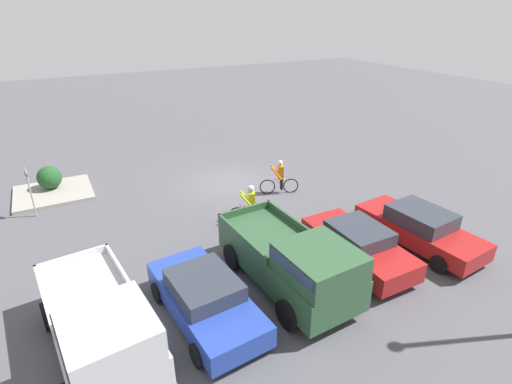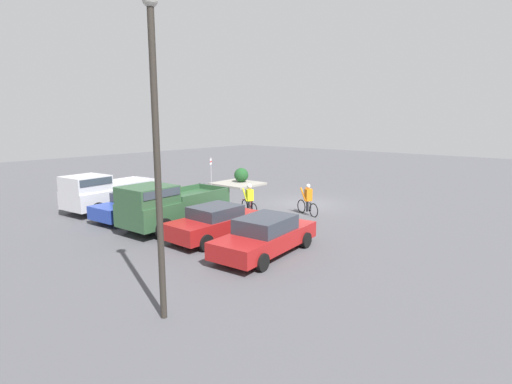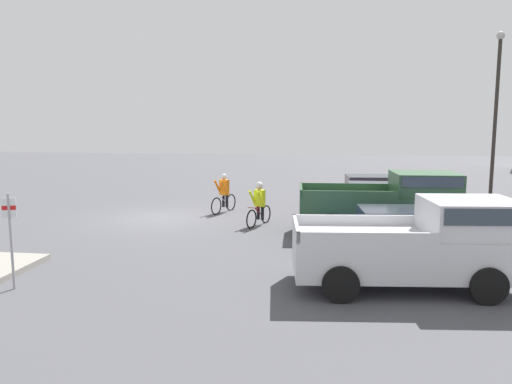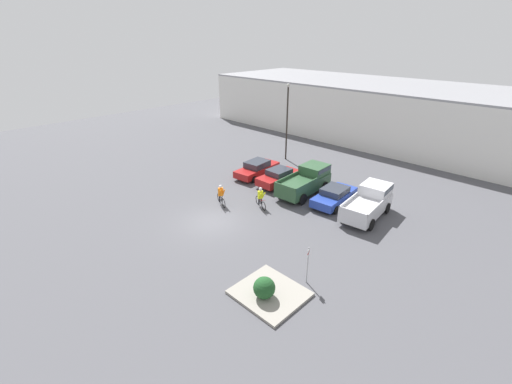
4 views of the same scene
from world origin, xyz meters
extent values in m
plane|color=#4C4C51|center=(0.00, 0.00, 0.00)|extent=(80.00, 80.00, 0.00)
cube|color=maroon|center=(-3.84, 8.53, 0.57)|extent=(2.20, 4.87, 0.62)
cube|color=#2D333D|center=(-3.84, 8.53, 1.15)|extent=(1.79, 2.26, 0.54)
cylinder|color=black|center=(-4.86, 9.96, 0.31)|extent=(0.23, 0.63, 0.61)
cylinder|color=black|center=(-3.08, 10.11, 0.31)|extent=(0.23, 0.63, 0.61)
cylinder|color=black|center=(-4.59, 6.94, 0.31)|extent=(0.23, 0.63, 0.61)
cylinder|color=black|center=(-2.81, 7.10, 0.31)|extent=(0.23, 0.63, 0.61)
cube|color=maroon|center=(-1.04, 8.40, 0.61)|extent=(1.78, 4.26, 0.66)
cube|color=#2D333D|center=(-1.04, 8.40, 1.18)|extent=(1.60, 1.92, 0.47)
cylinder|color=black|center=(-1.92, 9.76, 0.33)|extent=(0.18, 0.65, 0.65)
cylinder|color=black|center=(-0.15, 9.76, 0.33)|extent=(0.18, 0.65, 0.65)
cylinder|color=black|center=(-1.93, 7.04, 0.33)|extent=(0.18, 0.65, 0.65)
cylinder|color=black|center=(-0.15, 7.03, 0.33)|extent=(0.18, 0.65, 0.65)
cube|color=#2D5133|center=(1.76, 8.24, 0.88)|extent=(2.37, 5.32, 0.97)
cube|color=#2D5133|center=(1.68, 9.80, 1.75)|extent=(2.03, 2.19, 0.76)
cube|color=#333D47|center=(1.68, 9.80, 1.92)|extent=(2.09, 2.02, 0.34)
cube|color=#2D5133|center=(0.82, 7.15, 1.50)|extent=(0.25, 3.13, 0.25)
cube|color=#2D5133|center=(2.82, 7.26, 1.50)|extent=(0.25, 3.13, 0.25)
cube|color=#2D5133|center=(1.90, 5.68, 1.50)|extent=(2.09, 0.19, 0.25)
cylinder|color=black|center=(0.63, 9.80, 0.44)|extent=(0.27, 0.89, 0.88)
cylinder|color=black|center=(2.72, 9.91, 0.44)|extent=(0.27, 0.89, 0.88)
cylinder|color=black|center=(0.81, 6.57, 0.44)|extent=(0.27, 0.89, 0.88)
cylinder|color=black|center=(2.89, 6.69, 0.44)|extent=(0.27, 0.89, 0.88)
cube|color=#233D9E|center=(4.56, 8.49, 0.58)|extent=(2.19, 4.53, 0.64)
cube|color=#2D333D|center=(4.56, 8.49, 1.14)|extent=(1.80, 2.11, 0.47)
cylinder|color=black|center=(3.54, 9.82, 0.31)|extent=(0.23, 0.64, 0.62)
cylinder|color=black|center=(5.36, 9.97, 0.31)|extent=(0.23, 0.64, 0.62)
cylinder|color=black|center=(3.77, 7.02, 0.31)|extent=(0.23, 0.64, 0.62)
cylinder|color=black|center=(5.59, 7.17, 0.31)|extent=(0.23, 0.64, 0.62)
cube|color=silver|center=(7.36, 8.28, 0.81)|extent=(2.55, 5.16, 0.91)
cube|color=silver|center=(7.21, 9.77, 1.67)|extent=(2.08, 2.18, 0.81)
cube|color=#333D47|center=(7.21, 9.77, 1.85)|extent=(2.13, 2.02, 0.35)
cube|color=silver|center=(6.49, 7.19, 1.39)|extent=(0.39, 2.98, 0.25)
cube|color=silver|center=(8.45, 7.40, 1.39)|extent=(0.39, 2.98, 0.25)
cube|color=silver|center=(7.62, 5.85, 1.39)|extent=(2.05, 0.29, 0.25)
cylinder|color=black|center=(6.19, 9.71, 0.40)|extent=(0.30, 0.82, 0.80)
cylinder|color=black|center=(6.51, 6.64, 0.40)|extent=(0.30, 0.82, 0.80)
cylinder|color=black|center=(8.54, 6.86, 0.40)|extent=(0.30, 0.82, 0.80)
torus|color=black|center=(1.38, 3.88, 0.33)|extent=(0.67, 0.31, 0.70)
torus|color=black|center=(0.36, 4.29, 0.33)|extent=(0.67, 0.31, 0.70)
cylinder|color=maroon|center=(0.87, 4.09, 0.50)|extent=(0.54, 0.24, 0.37)
cylinder|color=maroon|center=(0.87, 4.09, 0.69)|extent=(0.57, 0.26, 0.04)
cylinder|color=maroon|center=(0.69, 4.16, 0.50)|extent=(0.05, 0.05, 0.34)
cylinder|color=maroon|center=(1.25, 3.93, 0.72)|extent=(0.19, 0.44, 0.02)
cylinder|color=black|center=(0.80, 4.21, 0.46)|extent=(0.16, 0.16, 0.52)
cylinder|color=black|center=(0.74, 4.04, 0.46)|extent=(0.16, 0.16, 0.52)
cube|color=yellow|center=(0.82, 4.11, 1.02)|extent=(0.36, 0.42, 0.60)
cylinder|color=yellow|center=(1.09, 4.18, 1.02)|extent=(0.53, 0.28, 0.66)
cylinder|color=yellow|center=(0.96, 3.87, 1.02)|extent=(0.53, 0.28, 0.66)
sphere|color=tan|center=(0.84, 4.10, 1.44)|extent=(0.23, 0.23, 0.23)
sphere|color=silver|center=(0.84, 4.10, 1.50)|extent=(0.26, 0.26, 0.26)
torus|color=black|center=(-1.08, 2.04, 0.34)|extent=(0.70, 0.32, 0.74)
torus|color=black|center=(-2.12, 2.46, 0.34)|extent=(0.70, 0.32, 0.74)
cylinder|color=white|center=(-1.60, 2.25, 0.52)|extent=(0.55, 0.25, 0.39)
cylinder|color=white|center=(-1.60, 2.25, 0.73)|extent=(0.58, 0.26, 0.04)
cylinder|color=white|center=(-1.78, 2.32, 0.52)|extent=(0.05, 0.05, 0.36)
cylinder|color=white|center=(-1.21, 2.09, 0.76)|extent=(0.19, 0.44, 0.02)
cylinder|color=black|center=(-1.67, 2.38, 0.48)|extent=(0.16, 0.16, 0.55)
cylinder|color=black|center=(-1.74, 2.21, 0.48)|extent=(0.16, 0.16, 0.55)
cube|color=orange|center=(-1.65, 2.27, 1.07)|extent=(0.36, 0.42, 0.63)
cylinder|color=orange|center=(-1.38, 2.35, 1.07)|extent=(0.54, 0.29, 0.69)
cylinder|color=orange|center=(-1.51, 2.03, 1.07)|extent=(0.54, 0.29, 0.69)
sphere|color=tan|center=(-1.62, 2.26, 1.49)|extent=(0.20, 0.20, 0.20)
sphere|color=silver|center=(-1.62, 2.26, 1.54)|extent=(0.22, 0.22, 0.22)
cylinder|color=#9E9EA3|center=(8.70, -0.55, 1.11)|extent=(0.06, 0.06, 2.22)
cube|color=white|center=(8.70, -0.55, 1.89)|extent=(0.13, 0.29, 0.45)
cube|color=red|center=(8.70, -0.55, 1.89)|extent=(0.13, 0.29, 0.10)
cube|color=gray|center=(7.93, -2.62, 0.07)|extent=(3.38, 3.08, 0.15)
sphere|color=#1E4C23|center=(7.96, -3.06, 0.70)|extent=(1.11, 1.11, 1.11)
camera|label=1|loc=(7.44, 16.99, 8.08)|focal=28.00mm
camera|label=2|loc=(-12.79, 19.65, 4.95)|focal=28.00mm
camera|label=3|loc=(18.87, 6.48, 3.81)|focal=35.00mm
camera|label=4|loc=(16.99, -12.84, 12.03)|focal=24.00mm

